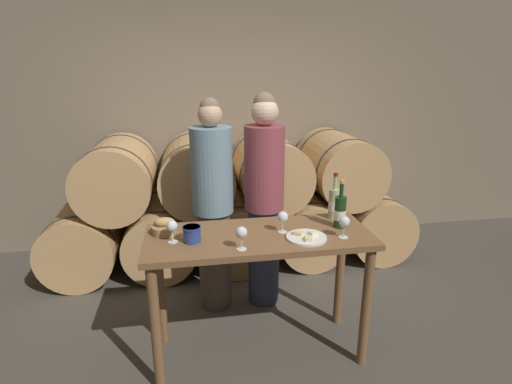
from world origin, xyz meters
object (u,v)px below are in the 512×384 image
person_right (264,200)px  wine_glass_left (241,233)px  blue_crock (192,233)px  wine_glass_center (283,217)px  wine_bottle_red (340,212)px  wine_glass_far_left (172,227)px  tasting_table (259,255)px  cheese_plate (306,237)px  bread_basket (165,227)px  wine_glass_right (344,222)px  person_left (213,206)px  wine_bottle_white (334,203)px

person_right → wine_glass_left: person_right is taller
blue_crock → wine_glass_center: bearing=4.8°
wine_bottle_red → wine_glass_far_left: size_ratio=2.30×
tasting_table → blue_crock: blue_crock is taller
person_right → cheese_plate: bearing=-80.6°
blue_crock → cheese_plate: 0.71m
bread_basket → wine_glass_right: 1.15m
wine_glass_far_left → wine_glass_right: size_ratio=1.00×
tasting_table → person_right: 0.68m
person_right → wine_glass_right: person_right is taller
tasting_table → person_right: (0.16, 0.64, 0.16)m
wine_glass_center → person_left: bearing=122.8°
person_right → wine_glass_right: (0.36, -0.78, 0.09)m
bread_basket → wine_glass_center: bearing=-8.4°
wine_glass_far_left → wine_glass_left: (0.41, -0.17, 0.00)m
tasting_table → wine_glass_right: wine_glass_right is taller
cheese_plate → wine_glass_far_left: 0.84m
tasting_table → blue_crock: size_ratio=12.73×
wine_glass_center → blue_crock: bearing=-175.2°
bread_basket → wine_glass_right: (1.12, -0.26, 0.06)m
wine_bottle_white → cheese_plate: bearing=-133.1°
wine_bottle_red → blue_crock: wine_bottle_red is taller
wine_glass_far_left → wine_glass_left: size_ratio=1.00×
person_right → wine_bottle_red: bearing=-57.2°
wine_bottle_red → wine_bottle_white: wine_bottle_white is taller
tasting_table → wine_bottle_white: size_ratio=4.40×
wine_glass_left → bread_basket: bearing=145.1°
cheese_plate → wine_glass_center: bearing=135.7°
bread_basket → wine_glass_right: wine_glass_right is taller
person_right → wine_bottle_white: 0.62m
tasting_table → wine_glass_far_left: bearing=-176.8°
tasting_table → wine_bottle_white: 0.66m
wine_bottle_white → wine_glass_far_left: size_ratio=2.31×
person_left → wine_bottle_white: 0.95m
person_left → tasting_table: bearing=-68.5°
tasting_table → person_left: 0.70m
person_left → wine_bottle_red: size_ratio=5.23×
wine_bottle_red → bread_basket: size_ratio=1.92×
tasting_table → wine_glass_left: (-0.14, -0.20, 0.26)m
bread_basket → wine_glass_far_left: 0.17m
bread_basket → cheese_plate: bearing=-14.8°
cheese_plate → person_right: bearing=99.4°
cheese_plate → person_left: bearing=125.2°
tasting_table → person_left: (-0.25, 0.64, 0.13)m
wine_bottle_white → tasting_table: bearing=-161.0°
person_left → wine_glass_far_left: 0.75m
blue_crock → wine_glass_center: size_ratio=0.80×
bread_basket → wine_glass_left: 0.56m
wine_glass_left → wine_glass_center: bearing=35.0°
wine_bottle_red → bread_basket: 1.16m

